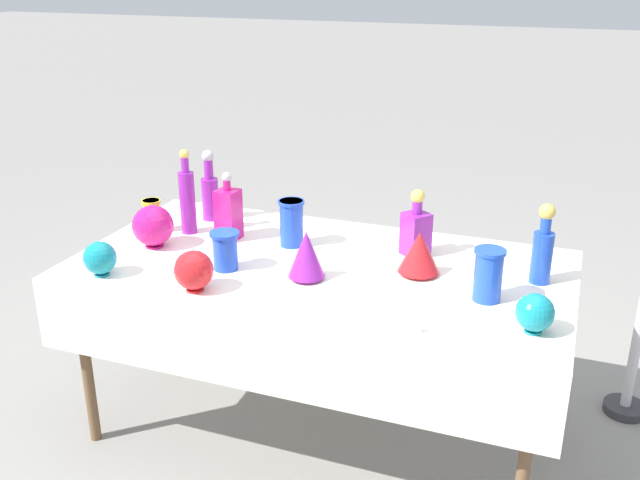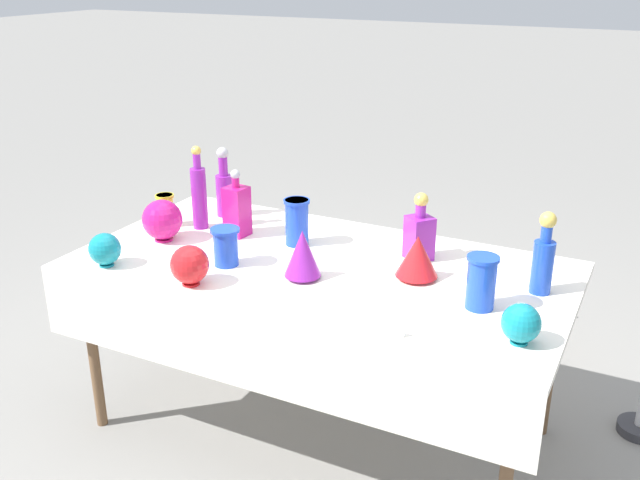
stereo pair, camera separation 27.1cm
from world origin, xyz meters
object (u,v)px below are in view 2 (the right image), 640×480
object	(u,v)px
slender_vase_2	(481,281)
slender_vase_3	(297,221)
cardboard_box_behind_left	(464,298)
cardboard_box_behind_right	(328,290)
round_bowl_3	(521,323)
round_bowl_1	(190,265)
slender_vase_0	(165,209)
round_bowl_2	(105,249)
tall_bottle_0	(224,188)
square_decanter_1	(419,233)
slender_vase_1	(226,245)
square_decanter_0	(237,209)
fluted_vase_1	(417,256)
fluted_vase_0	(304,254)
tall_bottle_1	(199,194)
tall_bottle_2	(543,258)
round_bowl_0	(162,220)

from	to	relation	value
slender_vase_2	slender_vase_3	size ratio (longest dim) A/B	0.97
cardboard_box_behind_left	cardboard_box_behind_right	bearing A→B (deg)	-166.00
round_bowl_3	round_bowl_1	bearing A→B (deg)	-174.76
slender_vase_0	round_bowl_2	xyz separation A→B (m)	(0.07, -0.46, -0.01)
tall_bottle_0	square_decanter_1	bearing A→B (deg)	-5.08
tall_bottle_0	slender_vase_1	xyz separation A→B (m)	(0.32, -0.48, -0.05)
square_decanter_0	slender_vase_3	size ratio (longest dim) A/B	1.50
cardboard_box_behind_left	slender_vase_0	bearing A→B (deg)	-135.56
square_decanter_0	cardboard_box_behind_right	distance (m)	1.12
fluted_vase_1	round_bowl_2	distance (m)	1.18
fluted_vase_1	round_bowl_3	size ratio (longest dim) A/B	1.27
slender_vase_2	fluted_vase_0	world-z (taller)	same
tall_bottle_0	tall_bottle_1	size ratio (longest dim) A/B	0.87
tall_bottle_2	cardboard_box_behind_left	bearing A→B (deg)	117.02
round_bowl_0	round_bowl_2	size ratio (longest dim) A/B	1.33
fluted_vase_0	cardboard_box_behind_right	size ratio (longest dim) A/B	0.31
square_decanter_0	cardboard_box_behind_left	xyz separation A→B (m)	(0.74, 1.02, -0.70)
tall_bottle_1	slender_vase_3	xyz separation A→B (m)	(0.47, 0.02, -0.05)
square_decanter_0	slender_vase_0	bearing A→B (deg)	-172.60
tall_bottle_0	fluted_vase_1	bearing A→B (deg)	-14.58
slender_vase_3	round_bowl_3	xyz separation A→B (m)	(1.00, -0.41, -0.03)
round_bowl_1	slender_vase_0	bearing A→B (deg)	135.62
tall_bottle_2	cardboard_box_behind_right	size ratio (longest dim) A/B	0.51
slender_vase_2	cardboard_box_behind_left	distance (m)	1.45
slender_vase_3	fluted_vase_0	distance (m)	0.34
fluted_vase_1	slender_vase_0	bearing A→B (deg)	178.35
tall_bottle_2	cardboard_box_behind_left	distance (m)	1.35
square_decanter_1	slender_vase_0	bearing A→B (deg)	-172.60
round_bowl_0	cardboard_box_behind_left	size ratio (longest dim) A/B	0.31
fluted_vase_1	round_bowl_1	bearing A→B (deg)	-149.52
slender_vase_2	round_bowl_0	distance (m)	1.35
tall_bottle_0	slender_vase_1	size ratio (longest dim) A/B	2.15
tall_bottle_0	square_decanter_1	xyz separation A→B (m)	(0.96, -0.09, -0.02)
round_bowl_2	round_bowl_1	bearing A→B (deg)	1.05
tall_bottle_1	round_bowl_2	world-z (taller)	tall_bottle_1
fluted_vase_0	round_bowl_0	world-z (taller)	fluted_vase_0
slender_vase_2	round_bowl_0	xyz separation A→B (m)	(-1.35, 0.02, -0.01)
fluted_vase_0	cardboard_box_behind_left	size ratio (longest dim) A/B	0.33
round_bowl_3	slender_vase_0	bearing A→B (deg)	167.90
tall_bottle_2	cardboard_box_behind_right	xyz separation A→B (m)	(-1.24, 0.84, -0.75)
fluted_vase_0	round_bowl_0	distance (m)	0.71
tall_bottle_2	fluted_vase_0	size ratio (longest dim) A/B	1.61
tall_bottle_1	slender_vase_3	world-z (taller)	tall_bottle_1
slender_vase_1	cardboard_box_behind_right	xyz separation A→B (m)	(-0.11, 1.13, -0.70)
round_bowl_0	round_bowl_3	distance (m)	1.53
slender_vase_2	round_bowl_3	distance (m)	0.25
slender_vase_0	cardboard_box_behind_right	world-z (taller)	slender_vase_0
tall_bottle_0	tall_bottle_2	size ratio (longest dim) A/B	1.06
tall_bottle_1	round_bowl_0	world-z (taller)	tall_bottle_1
square_decanter_0	square_decanter_1	world-z (taller)	square_decanter_0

